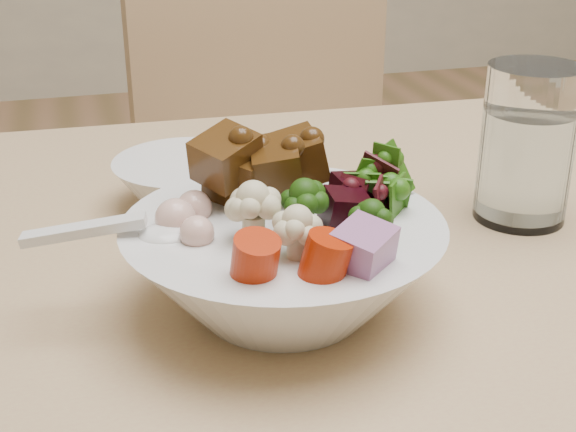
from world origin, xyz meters
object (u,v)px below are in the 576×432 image
(food_bowl, at_px, (285,258))
(side_bowl, at_px, (187,183))
(dining_table, at_px, (563,327))
(water_glass, at_px, (526,151))
(chair_far, at_px, (292,164))

(food_bowl, relative_size, side_bowl, 1.70)
(dining_table, relative_size, water_glass, 11.37)
(chair_far, xyz_separation_m, water_glass, (0.04, -0.58, 0.22))
(water_glass, height_order, side_bowl, water_glass)
(side_bowl, bearing_deg, dining_table, -31.67)
(food_bowl, distance_m, water_glass, 0.25)
(chair_far, relative_size, water_glass, 7.19)
(dining_table, xyz_separation_m, side_bowl, (-0.28, 0.18, 0.09))
(dining_table, relative_size, chair_far, 1.58)
(dining_table, relative_size, side_bowl, 11.81)
(chair_far, bearing_deg, water_glass, -94.21)
(dining_table, height_order, water_glass, water_glass)
(dining_table, bearing_deg, water_glass, 100.03)
(food_bowl, bearing_deg, chair_far, 73.63)
(dining_table, xyz_separation_m, chair_far, (-0.05, 0.66, -0.09))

